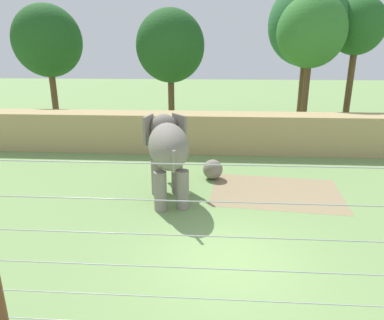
{
  "coord_description": "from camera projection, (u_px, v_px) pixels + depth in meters",
  "views": [
    {
      "loc": [
        -0.5,
        -8.13,
        5.45
      ],
      "look_at": [
        -1.32,
        4.46,
        1.4
      ],
      "focal_mm": 32.22,
      "sensor_mm": 36.0,
      "label": 1
    }
  ],
  "objects": [
    {
      "name": "tree_far_left",
      "position": [
        357.0,
        27.0,
        23.0
      ],
      "size": [
        3.61,
        3.61,
        8.87
      ],
      "color": "brown",
      "rests_on": "ground"
    },
    {
      "name": "elephant",
      "position": [
        168.0,
        148.0,
        12.72
      ],
      "size": [
        2.13,
        3.99,
        3.02
      ],
      "color": "gray",
      "rests_on": "ground"
    },
    {
      "name": "embankment_wall",
      "position": [
        223.0,
        133.0,
        19.11
      ],
      "size": [
        36.0,
        1.8,
        2.12
      ],
      "primitive_type": "cube",
      "color": "tan",
      "rests_on": "ground"
    },
    {
      "name": "cable_fence",
      "position": [
        241.0,
        267.0,
        5.73
      ],
      "size": [
        9.71,
        0.19,
        3.94
      ],
      "color": "brown",
      "rests_on": "ground"
    },
    {
      "name": "tree_left_of_centre",
      "position": [
        308.0,
        24.0,
        23.6
      ],
      "size": [
        5.39,
        5.39,
        9.96
      ],
      "color": "brown",
      "rests_on": "ground"
    },
    {
      "name": "tree_right_of_centre",
      "position": [
        48.0,
        41.0,
        23.74
      ],
      "size": [
        4.64,
        4.64,
        8.46
      ],
      "color": "brown",
      "rests_on": "ground"
    },
    {
      "name": "dirt_patch",
      "position": [
        276.0,
        192.0,
        13.82
      ],
      "size": [
        5.4,
        3.98,
        0.01
      ],
      "primitive_type": "cube",
      "rotation": [
        0.0,
        0.0,
        -0.1
      ],
      "color": "#937F5B",
      "rests_on": "ground"
    },
    {
      "name": "tree_behind_wall",
      "position": [
        311.0,
        32.0,
        22.27
      ],
      "size": [
        4.43,
        4.43,
        8.92
      ],
      "color": "brown",
      "rests_on": "ground"
    },
    {
      "name": "enrichment_ball",
      "position": [
        213.0,
        169.0,
        15.13
      ],
      "size": [
        0.87,
        0.87,
        0.87
      ],
      "primitive_type": "sphere",
      "color": "gray",
      "rests_on": "ground"
    },
    {
      "name": "ground_plane",
      "position": [
        230.0,
        260.0,
        9.36
      ],
      "size": [
        120.0,
        120.0,
        0.0
      ],
      "primitive_type": "plane",
      "color": "#759956"
    },
    {
      "name": "tree_far_right",
      "position": [
        170.0,
        46.0,
        23.43
      ],
      "size": [
        4.65,
        4.65,
        8.14
      ],
      "color": "brown",
      "rests_on": "ground"
    }
  ]
}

